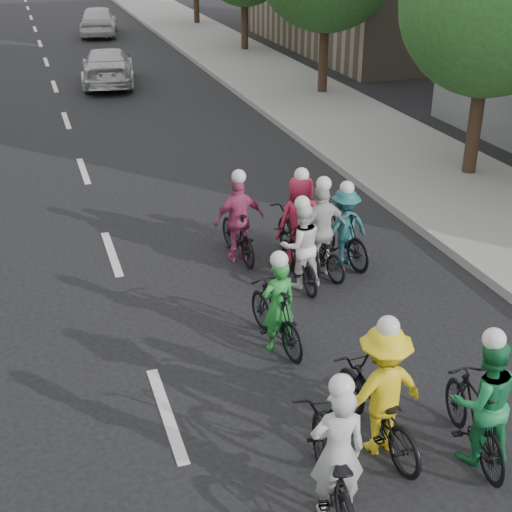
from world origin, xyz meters
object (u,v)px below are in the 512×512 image
follow_car_lead (107,66)px  cyclist_8 (320,240)px  cyclist_1 (479,408)px  cyclist_0 (333,463)px  cyclist_2 (379,399)px  cyclist_3 (238,227)px  follow_car_trail (98,20)px  cyclist_6 (300,253)px  cyclist_7 (343,231)px  cyclist_5 (277,312)px  cyclist_4 (299,232)px

follow_car_lead → cyclist_8: bearing=102.8°
cyclist_1 → follow_car_lead: cyclist_1 is taller
cyclist_0 → cyclist_1: bearing=-162.5°
cyclist_2 → cyclist_8: 4.56m
cyclist_1 → cyclist_3: (-1.08, 5.94, -0.02)m
cyclist_0 → cyclist_8: bearing=-100.7°
cyclist_8 → follow_car_trail: 28.61m
cyclist_2 → cyclist_6: 4.20m
follow_car_lead → cyclist_7: bearing=104.8°
cyclist_6 → cyclist_8: size_ratio=0.92×
cyclist_5 → cyclist_6: (1.03, 1.72, 0.01)m
follow_car_lead → cyclist_2: bearing=98.7°
cyclist_1 → cyclist_8: 4.93m
cyclist_7 → cyclist_4: bearing=-22.1°
cyclist_3 → cyclist_6: (0.70, -1.27, -0.06)m
cyclist_2 → cyclist_4: cyclist_4 is taller
follow_car_trail → cyclist_6: bearing=99.3°
cyclist_1 → cyclist_6: (-0.38, 4.67, -0.09)m
cyclist_4 → follow_car_trail: (-0.07, 28.17, 0.11)m
cyclist_4 → cyclist_3: bearing=-32.1°
cyclist_8 → follow_car_trail: size_ratio=0.41×
cyclist_4 → cyclist_5: size_ratio=1.15×
cyclist_7 → follow_car_lead: bearing=-92.6°
follow_car_lead → follow_car_trail: (1.14, 11.93, 0.09)m
cyclist_5 → follow_car_trail: bearing=-99.5°
cyclist_0 → cyclist_8: (2.03, 5.16, 0.05)m
cyclist_3 → cyclist_7: 1.90m
cyclist_0 → follow_car_trail: 33.81m
cyclist_0 → cyclist_7: 6.01m
cyclist_4 → follow_car_lead: cyclist_4 is taller
cyclist_5 → follow_car_trail: (1.22, 30.59, 0.19)m
cyclist_2 → follow_car_lead: 21.10m
cyclist_4 → cyclist_8: bearing=117.2°
cyclist_5 → cyclist_2: bearing=92.2°
cyclist_6 → cyclist_5: bearing=60.0°
cyclist_4 → cyclist_5: (-1.29, -2.42, -0.08)m
cyclist_5 → cyclist_8: 2.50m
cyclist_1 → cyclist_6: cyclist_1 is taller
cyclist_6 → cyclist_8: 0.56m
cyclist_0 → cyclist_2: (0.91, 0.74, 0.08)m
cyclist_1 → cyclist_6: 4.68m
cyclist_2 → cyclist_3: size_ratio=1.08×
cyclist_3 → follow_car_trail: bearing=-96.2°
cyclist_6 → follow_car_lead: size_ratio=0.37×
cyclist_4 → cyclist_5: 2.75m
cyclist_6 → follow_car_lead: cyclist_6 is taller
cyclist_2 → follow_car_trail: (0.82, 33.02, 0.09)m
cyclist_0 → cyclist_4: bearing=-97.0°
cyclist_4 → follow_car_lead: (-1.21, 16.24, 0.01)m
cyclist_5 → cyclist_6: 2.01m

